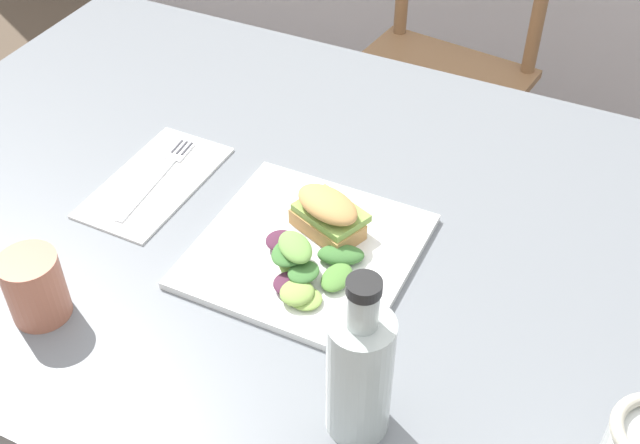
% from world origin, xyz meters
% --- Properties ---
extents(dining_table, '(1.40, 0.85, 0.74)m').
position_xyz_m(dining_table, '(0.11, 0.14, 0.62)').
color(dining_table, slate).
rests_on(dining_table, ground).
extents(chair_wooden_far, '(0.45, 0.45, 0.87)m').
position_xyz_m(chair_wooden_far, '(-0.05, 1.01, 0.45)').
color(chair_wooden_far, '#8E6642').
rests_on(chair_wooden_far, ground).
extents(plate_lunch, '(0.26, 0.26, 0.01)m').
position_xyz_m(plate_lunch, '(0.08, 0.08, 0.74)').
color(plate_lunch, white).
rests_on(plate_lunch, dining_table).
extents(sandwich_half_front, '(0.10, 0.09, 0.06)m').
position_xyz_m(sandwich_half_front, '(0.09, 0.12, 0.78)').
color(sandwich_half_front, tan).
rests_on(sandwich_half_front, plate_lunch).
extents(salad_mixed_greens, '(0.13, 0.13, 0.04)m').
position_xyz_m(salad_mixed_greens, '(0.10, 0.04, 0.76)').
color(salad_mixed_greens, '#84A84C').
rests_on(salad_mixed_greens, plate_lunch).
extents(napkin_folded, '(0.12, 0.22, 0.00)m').
position_xyz_m(napkin_folded, '(-0.17, 0.12, 0.74)').
color(napkin_folded, white).
rests_on(napkin_folded, dining_table).
extents(fork_on_napkin, '(0.03, 0.19, 0.00)m').
position_xyz_m(fork_on_napkin, '(-0.17, 0.13, 0.75)').
color(fork_on_napkin, silver).
rests_on(fork_on_napkin, napkin_folded).
extents(bottle_cold_brew, '(0.06, 0.06, 0.20)m').
position_xyz_m(bottle_cold_brew, '(0.23, -0.12, 0.81)').
color(bottle_cold_brew, black).
rests_on(bottle_cold_brew, dining_table).
extents(cup_extra_side, '(0.07, 0.07, 0.08)m').
position_xyz_m(cup_extra_side, '(-0.15, -0.14, 0.78)').
color(cup_extra_side, '#B2664C').
rests_on(cup_extra_side, dining_table).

